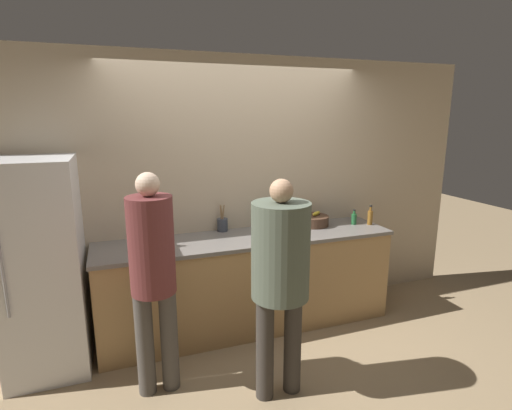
{
  "coord_description": "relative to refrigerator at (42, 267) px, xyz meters",
  "views": [
    {
      "loc": [
        -1.16,
        -3.05,
        2.04
      ],
      "look_at": [
        0.0,
        0.15,
        1.27
      ],
      "focal_mm": 28.0,
      "sensor_mm": 36.0,
      "label": 1
    }
  ],
  "objects": [
    {
      "name": "cup_black",
      "position": [
        2.09,
        -0.1,
        0.1
      ],
      "size": [
        0.08,
        0.08,
        0.08
      ],
      "color": "#28282D",
      "rests_on": "counter"
    },
    {
      "name": "counter",
      "position": [
        1.74,
        0.05,
        -0.4
      ],
      "size": [
        2.81,
        0.68,
        0.92
      ],
      "color": "tan",
      "rests_on": "ground_plane"
    },
    {
      "name": "person_left",
      "position": [
        0.8,
        -0.63,
        0.11
      ],
      "size": [
        0.32,
        0.32,
        1.67
      ],
      "color": "#4C4742",
      "rests_on": "ground_plane"
    },
    {
      "name": "utensil_crock",
      "position": [
        1.56,
        0.3,
        0.13
      ],
      "size": [
        0.1,
        0.1,
        0.26
      ],
      "color": "#3D424C",
      "rests_on": "counter"
    },
    {
      "name": "ground_plane",
      "position": [
        1.74,
        -0.32,
        -0.86
      ],
      "size": [
        14.0,
        14.0,
        0.0
      ],
      "primitive_type": "plane",
      "color": "#9E8460"
    },
    {
      "name": "bottle_green",
      "position": [
        2.92,
        0.07,
        0.12
      ],
      "size": [
        0.06,
        0.06,
        0.16
      ],
      "color": "#236033",
      "rests_on": "counter"
    },
    {
      "name": "wall_back",
      "position": [
        1.74,
        0.38,
        0.44
      ],
      "size": [
        5.2,
        0.06,
        2.6
      ],
      "color": "#C6B293",
      "rests_on": "ground_plane"
    },
    {
      "name": "bottle_red",
      "position": [
        0.94,
        -0.0,
        0.13
      ],
      "size": [
        0.08,
        0.08,
        0.19
      ],
      "color": "red",
      "rests_on": "counter"
    },
    {
      "name": "refrigerator",
      "position": [
        0.0,
        0.0,
        0.0
      ],
      "size": [
        0.6,
        0.74,
        1.73
      ],
      "color": "white",
      "rests_on": "ground_plane"
    },
    {
      "name": "person_center",
      "position": [
        1.63,
        -0.97,
        0.14
      ],
      "size": [
        0.41,
        0.41,
        1.63
      ],
      "color": "#38332D",
      "rests_on": "ground_plane"
    },
    {
      "name": "bottle_amber",
      "position": [
        3.07,
        0.0,
        0.14
      ],
      "size": [
        0.05,
        0.05,
        0.21
      ],
      "color": "brown",
      "rests_on": "counter"
    },
    {
      "name": "potted_plant",
      "position": [
        2.03,
        0.2,
        0.17
      ],
      "size": [
        0.13,
        0.13,
        0.2
      ],
      "color": "beige",
      "rests_on": "counter"
    },
    {
      "name": "fruit_bowl",
      "position": [
        2.5,
        0.18,
        0.11
      ],
      "size": [
        0.33,
        0.33,
        0.14
      ],
      "color": "#4C3323",
      "rests_on": "counter"
    }
  ]
}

